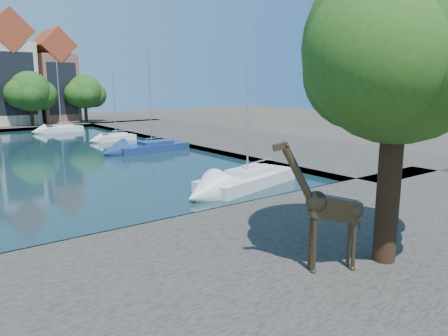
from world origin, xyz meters
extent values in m
plane|color=#38332B|center=(0.00, 0.00, 0.00)|extent=(160.00, 160.00, 0.00)
cube|color=#44413B|center=(0.00, -7.00, 0.25)|extent=(50.00, 14.00, 0.50)
cube|color=#44413B|center=(25.00, 24.00, 0.25)|extent=(14.00, 52.00, 0.50)
cylinder|color=#332114|center=(7.50, -9.00, 3.25)|extent=(0.80, 0.80, 5.50)
sphere|color=#254714|center=(7.50, -9.00, 7.92)|extent=(6.40, 6.40, 6.40)
sphere|color=#254714|center=(9.42, -8.70, 7.28)|extent=(4.80, 4.80, 4.80)
sphere|color=#254714|center=(5.74, -9.40, 7.60)|extent=(4.48, 4.48, 4.48)
cube|color=beige|center=(8.50, 56.00, 6.50)|extent=(6.37, 9.00, 12.00)
cube|color=maroon|center=(8.50, 56.00, 13.93)|extent=(6.43, 9.18, 6.43)
cube|color=black|center=(8.50, 51.52, 6.50)|extent=(5.20, 0.05, 9.00)
cube|color=brown|center=(15.00, 56.00, 5.75)|extent=(5.39, 9.00, 10.50)
cube|color=maroon|center=(15.00, 56.00, 12.21)|extent=(5.44, 9.18, 5.44)
cube|color=black|center=(15.00, 51.52, 5.75)|extent=(4.40, 0.05, 7.88)
cylinder|color=#332114|center=(10.00, 50.50, 2.10)|extent=(0.50, 0.50, 3.20)
sphere|color=#193D12|center=(10.00, 50.50, 5.44)|extent=(5.80, 5.80, 5.80)
sphere|color=#193D12|center=(11.74, 50.80, 4.86)|extent=(4.35, 4.35, 4.35)
sphere|color=#193D12|center=(8.40, 50.10, 5.15)|extent=(4.06, 4.06, 4.06)
cylinder|color=#332114|center=(18.00, 50.50, 2.10)|extent=(0.50, 0.50, 3.20)
sphere|color=#193D12|center=(18.00, 50.50, 5.26)|extent=(5.20, 5.20, 5.20)
sphere|color=#193D12|center=(19.56, 50.80, 4.74)|extent=(3.90, 3.90, 3.90)
sphere|color=#193D12|center=(16.57, 50.10, 5.00)|extent=(3.64, 3.64, 3.64)
cylinder|color=#3A2E1D|center=(4.66, -8.21, 1.42)|extent=(0.14, 0.14, 1.84)
cylinder|color=#3A2E1D|center=(4.84, -7.87, 1.42)|extent=(0.14, 0.14, 1.84)
cylinder|color=#3A2E1D|center=(5.91, -8.86, 1.42)|extent=(0.14, 0.14, 1.84)
cylinder|color=#3A2E1D|center=(6.09, -8.52, 1.42)|extent=(0.14, 0.14, 1.84)
cube|color=#3A2E1D|center=(5.41, -8.38, 2.65)|extent=(1.81, 1.26, 1.08)
cylinder|color=#3A2E1D|center=(4.26, -7.78, 3.85)|extent=(1.17, 0.78, 1.91)
cube|color=#3A2E1D|center=(3.70, -7.48, 4.78)|extent=(0.53, 0.38, 0.29)
cube|color=silver|center=(12.00, 4.00, 0.59)|extent=(8.18, 4.53, 1.01)
cube|color=silver|center=(12.00, 4.00, 0.92)|extent=(3.75, 2.67, 0.56)
cylinder|color=#B2B2B7|center=(12.00, 4.00, 5.58)|extent=(0.14, 0.14, 9.42)
cube|color=navy|center=(13.91, 20.92, 0.52)|extent=(7.34, 2.79, 0.88)
cube|color=navy|center=(13.91, 20.92, 0.82)|extent=(3.23, 1.89, 0.49)
cylinder|color=#B2B2B7|center=(13.91, 20.92, 5.23)|extent=(0.12, 0.12, 8.93)
cube|color=silver|center=(14.17, 30.20, 0.49)|extent=(4.45, 1.60, 0.82)
cube|color=silver|center=(14.17, 30.20, 0.76)|extent=(1.95, 1.11, 0.45)
cylinder|color=#B2B2B7|center=(14.17, 30.20, 4.27)|extent=(0.11, 0.11, 7.10)
cube|color=silver|center=(12.00, 43.49, 0.52)|extent=(5.64, 2.34, 0.87)
cube|color=silver|center=(12.00, 43.49, 0.81)|extent=(2.51, 1.53, 0.48)
cylinder|color=#B2B2B7|center=(12.00, 43.49, 5.14)|extent=(0.12, 0.12, 8.77)
camera|label=1|loc=(-5.97, -17.35, 6.80)|focal=35.00mm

